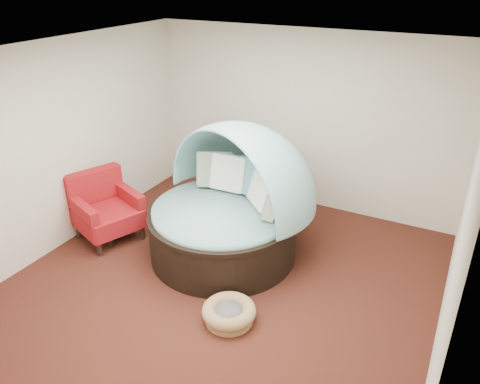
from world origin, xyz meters
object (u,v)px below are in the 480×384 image
at_px(canopy_daybed, 229,197).
at_px(red_armchair, 105,209).
at_px(side_table, 110,219).
at_px(pet_basket, 229,313).

height_order(canopy_daybed, red_armchair, canopy_daybed).
bearing_deg(red_armchair, canopy_daybed, 36.21).
distance_m(red_armchair, side_table, 0.16).
distance_m(canopy_daybed, red_armchair, 1.88).
distance_m(canopy_daybed, pet_basket, 1.61).
bearing_deg(red_armchair, pet_basket, 3.67).
xyz_separation_m(canopy_daybed, side_table, (-1.72, -0.47, -0.55)).
xyz_separation_m(red_armchair, side_table, (0.06, -0.00, -0.15)).
relative_size(canopy_daybed, side_table, 4.81).
bearing_deg(side_table, red_armchair, 179.28).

